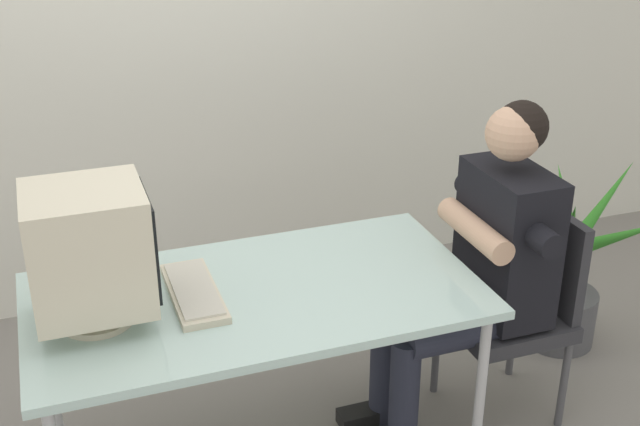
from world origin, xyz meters
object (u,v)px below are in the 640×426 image
Objects in this scene: office_chair at (519,302)px; potted_plant at (564,275)px; keyboard at (194,292)px; desk at (256,304)px; crt_monitor at (90,250)px; person_seated at (480,261)px.

office_chair is 0.99× the size of potted_plant.
keyboard is 0.50× the size of office_chair.
desk is 0.58m from crt_monitor.
desk is at bearing 1.39° from crt_monitor.
office_chair is (1.02, -0.01, -0.19)m from desk.
crt_monitor is 0.53× the size of office_chair.
office_chair is 0.66× the size of person_seated.
desk is at bearing 179.12° from person_seated.
keyboard is 0.50× the size of potted_plant.
desk is at bearing -11.15° from keyboard.
office_chair reaches higher than desk.
potted_plant is at bearing 36.57° from office_chair.
keyboard is 1.25m from office_chair.
crt_monitor is 0.35× the size of person_seated.
potted_plant reaches higher than desk.
keyboard is (-0.20, 0.04, 0.06)m from desk.
crt_monitor reaches higher than potted_plant.
keyboard is at bearing 177.15° from person_seated.
person_seated is (1.03, -0.05, -0.05)m from keyboard.
potted_plant is (1.48, 0.33, -0.33)m from desk.
person_seated is (-0.19, -0.00, 0.21)m from office_chair.
crt_monitor is at bearing 179.98° from person_seated.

